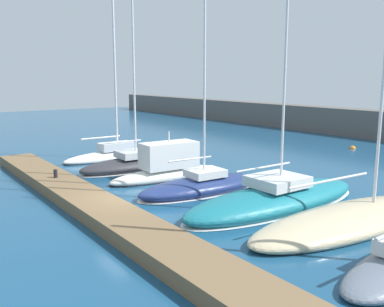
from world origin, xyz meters
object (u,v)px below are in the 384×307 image
object	(u,v)px
motorboat_ivory_third	(168,167)
sailboat_sand_sixth	(350,219)
mooring_buoy_orange	(353,149)
dock_bollard	(56,174)
sailboat_charcoal_second	(133,163)
sailboat_navy_fourth	(202,186)
sailboat_white_nearest	(113,155)
sailboat_teal_fifth	(276,199)

from	to	relation	value
motorboat_ivory_third	sailboat_sand_sixth	bearing A→B (deg)	-79.54
motorboat_ivory_third	mooring_buoy_orange	bearing A→B (deg)	2.01
dock_bollard	sailboat_sand_sixth	bearing A→B (deg)	30.82
sailboat_charcoal_second	dock_bollard	xyz separation A→B (m)	(1.65, -5.52, 0.40)
mooring_buoy_orange	dock_bollard	size ratio (longest dim) A/B	1.15
sailboat_navy_fourth	dock_bollard	distance (m)	7.78
sailboat_white_nearest	sailboat_navy_fourth	size ratio (longest dim) A/B	0.96
sailboat_charcoal_second	motorboat_ivory_third	distance (m)	3.37
motorboat_ivory_third	sailboat_sand_sixth	xyz separation A→B (m)	(10.95, 1.49, -0.37)
sailboat_teal_fifth	dock_bollard	distance (m)	11.52
sailboat_charcoal_second	dock_bollard	world-z (taller)	sailboat_charcoal_second
sailboat_white_nearest	sailboat_navy_fourth	bearing A→B (deg)	-92.40
sailboat_charcoal_second	sailboat_sand_sixth	size ratio (longest dim) A/B	0.80
sailboat_teal_fifth	sailboat_sand_sixth	bearing A→B (deg)	-82.48
sailboat_teal_fifth	dock_bollard	bearing A→B (deg)	127.66
sailboat_charcoal_second	sailboat_teal_fifth	size ratio (longest dim) A/B	0.81
motorboat_ivory_third	mooring_buoy_orange	xyz separation A→B (m)	(0.22, 17.95, -0.65)
sailboat_white_nearest	dock_bollard	size ratio (longest dim) A/B	28.03
sailboat_navy_fourth	mooring_buoy_orange	xyz separation A→B (m)	(-3.31, 18.22, -0.34)
sailboat_sand_sixth	sailboat_teal_fifth	bearing A→B (deg)	100.63
sailboat_charcoal_second	sailboat_sand_sixth	xyz separation A→B (m)	(14.28, 2.00, -0.11)
dock_bollard	mooring_buoy_orange	bearing A→B (deg)	85.50
sailboat_charcoal_second	mooring_buoy_orange	world-z (taller)	sailboat_charcoal_second
sailboat_sand_sixth	dock_bollard	distance (m)	14.71
sailboat_charcoal_second	sailboat_teal_fifth	world-z (taller)	sailboat_teal_fifth
sailboat_white_nearest	sailboat_teal_fifth	size ratio (longest dim) A/B	0.71
motorboat_ivory_third	sailboat_teal_fifth	size ratio (longest dim) A/B	0.42
sailboat_white_nearest	dock_bollard	bearing A→B (deg)	-137.58
motorboat_ivory_third	sailboat_sand_sixth	world-z (taller)	sailboat_sand_sixth
motorboat_ivory_third	sailboat_teal_fifth	world-z (taller)	sailboat_teal_fifth
sailboat_white_nearest	sailboat_teal_fifth	distance (m)	14.84
sailboat_sand_sixth	sailboat_charcoal_second	bearing A→B (deg)	100.98
sailboat_teal_fifth	dock_bollard	world-z (taller)	sailboat_teal_fifth
sailboat_charcoal_second	motorboat_ivory_third	size ratio (longest dim) A/B	1.92
mooring_buoy_orange	dock_bollard	distance (m)	24.07
motorboat_ivory_third	sailboat_teal_fifth	xyz separation A→B (m)	(7.43, 1.02, -0.31)
mooring_buoy_orange	sailboat_navy_fourth	bearing A→B (deg)	-79.69
sailboat_charcoal_second	sailboat_sand_sixth	distance (m)	14.42
sailboat_white_nearest	dock_bollard	distance (m)	8.33
sailboat_white_nearest	motorboat_ivory_third	bearing A→B (deg)	-91.02
sailboat_teal_fifth	dock_bollard	xyz separation A→B (m)	(-9.10, -7.06, 0.44)
dock_bollard	motorboat_ivory_third	bearing A→B (deg)	74.55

